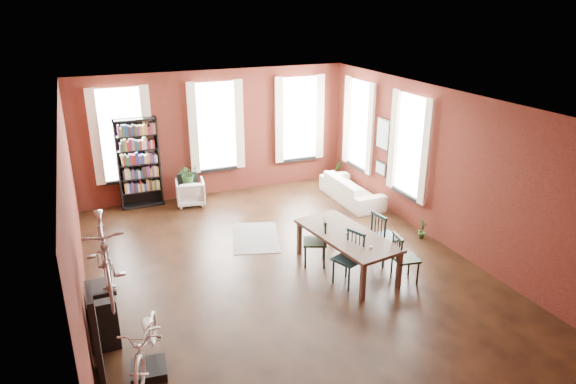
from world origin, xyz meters
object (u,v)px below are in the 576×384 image
bookshelf (139,163)px  white_armchair (190,191)px  bike_trainer (149,370)px  bicycle_floor (144,320)px  dining_table (346,251)px  dining_chair_d (386,237)px  plant_stand (190,194)px  dining_chair_c (406,258)px  dining_chair_a (348,259)px  dining_chair_b (315,242)px  cream_sofa (352,185)px  console_table (103,314)px

bookshelf → white_armchair: bearing=-18.3°
bike_trainer → bicycle_floor: size_ratio=0.32×
dining_table → dining_chair_d: size_ratio=2.08×
dining_table → plant_stand: (-1.99, 4.46, -0.11)m
dining_chair_d → bookshelf: bearing=32.7°
plant_stand → dining_chair_c: bearing=-62.3°
dining_table → dining_chair_c: (0.77, -0.80, 0.10)m
dining_chair_c → bookshelf: 6.81m
bicycle_floor → dining_chair_a: bearing=34.3°
bike_trainer → white_armchair: bearing=72.1°
dining_chair_b → white_armchair: 4.27m
bookshelf → dining_chair_b: bearing=-58.8°
bike_trainer → cream_sofa: bearing=38.7°
dining_chair_c → dining_chair_d: (0.08, 0.78, 0.05)m
dining_table → dining_chair_b: dining_chair_b is taller
dining_table → bicycle_floor: bicycle_floor is taller
dining_table → white_armchair: size_ratio=3.08×
bicycle_floor → cream_sofa: bearing=56.9°
white_armchair → dining_chair_d: bearing=130.9°
dining_chair_a → white_armchair: size_ratio=1.39×
dining_chair_c → plant_stand: bearing=36.8°
dining_table → cream_sofa: (1.84, 3.06, 0.04)m
cream_sofa → bike_trainer: size_ratio=4.42×
dining_table → dining_chair_a: 0.54m
bike_trainer → bicycle_floor: bearing=53.2°
dining_table → cream_sofa: bearing=50.3°
dining_chair_c → bicycle_floor: size_ratio=0.63×
dining_table → plant_stand: dining_table is taller
cream_sofa → dining_chair_d: bearing=162.1°
dining_chair_d → cream_sofa: (0.99, 3.08, -0.11)m
plant_stand → dining_chair_d: bearing=-57.6°
cream_sofa → dining_chair_c: bearing=164.4°
bike_trainer → dining_table: bearing=21.6°
white_armchair → plant_stand: bearing=-81.1°
dining_chair_d → bookshelf: (-3.96, 4.78, 0.58)m
bike_trainer → plant_stand: 6.30m
dining_chair_b → plant_stand: 4.33m
dining_chair_d → cream_sofa: size_ratio=0.50×
bike_trainer → plant_stand: plant_stand is taller
dining_chair_d → dining_chair_b: bearing=65.2°
dining_table → white_armchair: bearing=105.7°
cream_sofa → console_table: bearing=119.3°
dining_chair_b → white_armchair: size_ratio=1.37×
white_armchair → bicycle_floor: bearing=80.3°
dining_chair_d → white_armchair: size_ratio=1.48×
dining_table → bicycle_floor: 4.21m
dining_chair_b → plant_stand: (-1.52, 4.05, -0.22)m
bookshelf → plant_stand: bookshelf is taller
dining_table → plant_stand: 4.88m
dining_chair_c → cream_sofa: (1.07, 3.86, -0.06)m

